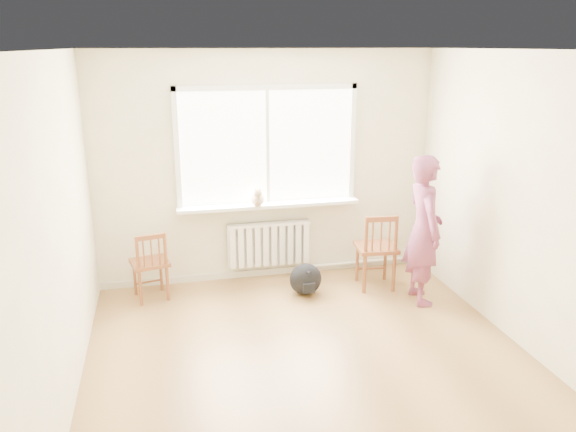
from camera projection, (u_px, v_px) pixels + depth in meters
floor at (317, 373)px, 4.88m from camera, size 4.50×4.50×0.00m
ceiling at (323, 50)px, 4.09m from camera, size 4.50×4.50×0.00m
back_wall at (267, 168)px, 6.59m from camera, size 4.00×0.01×2.70m
window at (267, 142)px, 6.47m from camera, size 2.12×0.05×1.42m
windowsill at (269, 205)px, 6.61m from camera, size 2.15×0.22×0.04m
radiator at (269, 243)px, 6.77m from camera, size 1.00×0.12×0.55m
heating_pipe at (365, 262)px, 7.17m from camera, size 1.40×0.04×0.04m
baseboard at (268, 272)px, 6.96m from camera, size 4.00×0.03×0.08m
chair_left at (151, 266)px, 6.19m from camera, size 0.47×0.45×0.80m
chair_right at (377, 251)px, 6.46m from camera, size 0.49×0.47×0.91m
person at (424, 230)px, 6.05m from camera, size 0.44×0.63×1.64m
cat at (257, 197)px, 6.46m from camera, size 0.19×0.38×0.25m
backpack at (306, 279)px, 6.37m from camera, size 0.40×0.32×0.37m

